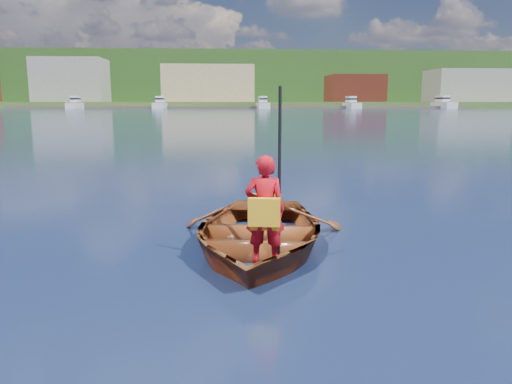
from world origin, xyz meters
TOP-DOWN VIEW (x-y plane):
  - ground at (0.00, 0.00)m, footprint 600.00×600.00m
  - rowboat at (-0.81, -0.89)m, footprint 2.92×3.73m
  - child_paddler at (-0.79, -1.80)m, footprint 0.47×0.38m
  - shoreline at (0.00, 236.61)m, footprint 400.00×140.00m
  - dock at (-6.00, 148.00)m, footprint 159.91×14.62m
  - waterfront_buildings at (-7.74, 165.00)m, footprint 202.00×16.00m
  - marina_yachts at (-4.03, 143.33)m, footprint 141.64×13.65m
  - hillside_trees at (-2.75, 244.20)m, footprint 281.69×77.86m

SIDE VIEW (x-z plane):
  - ground at x=0.00m, z-range 0.00..0.00m
  - rowboat at x=-0.81m, z-range -0.15..0.55m
  - dock at x=-6.00m, z-range 0.00..0.80m
  - child_paddler at x=-0.79m, z-range -0.26..1.66m
  - marina_yachts at x=-4.03m, z-range -0.70..3.40m
  - waterfront_buildings at x=-7.74m, z-range 0.74..14.74m
  - shoreline at x=0.00m, z-range -0.68..21.32m
  - hillside_trees at x=-2.75m, z-range 6.90..31.31m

